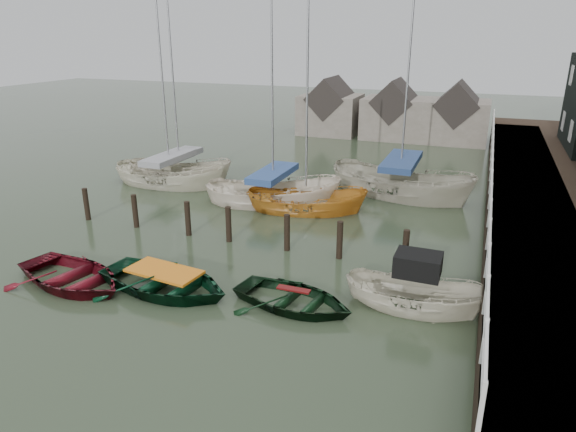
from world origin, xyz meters
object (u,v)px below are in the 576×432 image
at_px(sailboat_c, 306,210).
at_px(sailboat_e, 180,178).
at_px(sailboat_a, 171,184).
at_px(sailboat_d, 399,194).
at_px(rowboat_red, 73,285).
at_px(motorboat, 413,305).
at_px(rowboat_green, 166,291).
at_px(sailboat_b, 273,202).
at_px(rowboat_dkgreen, 294,306).

relative_size(sailboat_c, sailboat_e, 0.96).
bearing_deg(sailboat_a, sailboat_d, -80.25).
height_order(rowboat_red, sailboat_a, sailboat_a).
relative_size(sailboat_a, sailboat_e, 1.02).
xyz_separation_m(rowboat_red, motorboat, (10.41, 2.39, 0.10)).
xyz_separation_m(rowboat_green, sailboat_a, (-6.46, 10.17, 0.06)).
distance_m(rowboat_green, sailboat_b, 9.22).
relative_size(rowboat_dkgreen, sailboat_b, 0.31).
xyz_separation_m(rowboat_red, sailboat_b, (2.83, 9.94, 0.06)).
xyz_separation_m(sailboat_b, sailboat_e, (-6.37, 2.02, -0.00)).
bearing_deg(sailboat_a, sailboat_c, -102.28).
bearing_deg(sailboat_b, motorboat, -153.36).
xyz_separation_m(motorboat, sailboat_c, (-5.80, 7.10, -0.09)).
bearing_deg(rowboat_dkgreen, sailboat_a, 56.76).
height_order(rowboat_red, rowboat_dkgreen, rowboat_red).
xyz_separation_m(rowboat_green, sailboat_b, (-0.18, 9.22, 0.06)).
bearing_deg(sailboat_b, rowboat_dkgreen, -172.39).
distance_m(rowboat_dkgreen, sailboat_a, 14.28).
distance_m(motorboat, sailboat_c, 9.17).
distance_m(rowboat_dkgreen, motorboat, 3.51).
bearing_deg(rowboat_red, sailboat_e, 29.65).
relative_size(motorboat, sailboat_e, 0.39).
height_order(sailboat_b, sailboat_e, sailboat_b).
distance_m(motorboat, sailboat_e, 16.91).
relative_size(rowboat_dkgreen, sailboat_c, 0.37).
relative_size(rowboat_green, sailboat_e, 0.43).
distance_m(rowboat_red, motorboat, 10.68).
bearing_deg(motorboat, sailboat_c, 40.06).
height_order(sailboat_b, sailboat_c, sailboat_b).
bearing_deg(sailboat_b, sailboat_a, 62.96).
distance_m(rowboat_red, sailboat_e, 12.47).
distance_m(sailboat_c, sailboat_e, 8.51).
bearing_deg(rowboat_red, motorboat, -63.89).
bearing_deg(sailboat_d, rowboat_green, 174.19).
bearing_deg(sailboat_b, sailboat_c, -122.55).
bearing_deg(motorboat, sailboat_d, 12.39).
bearing_deg(sailboat_e, sailboat_b, -117.28).
relative_size(rowboat_green, sailboat_b, 0.38).
bearing_deg(sailboat_d, motorboat, -152.18).
distance_m(rowboat_red, rowboat_dkgreen, 7.20).
bearing_deg(sailboat_d, sailboat_a, 118.47).
relative_size(rowboat_red, motorboat, 1.03).
xyz_separation_m(motorboat, sailboat_e, (-13.95, 9.57, -0.04)).
bearing_deg(motorboat, sailboat_a, 59.31).
bearing_deg(sailboat_e, rowboat_red, -173.18).
height_order(sailboat_a, sailboat_e, sailboat_a).
bearing_deg(sailboat_a, rowboat_red, -164.90).
bearing_deg(sailboat_e, rowboat_green, -159.42).
relative_size(sailboat_b, sailboat_c, 1.18).
bearing_deg(rowboat_dkgreen, rowboat_red, 109.13).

